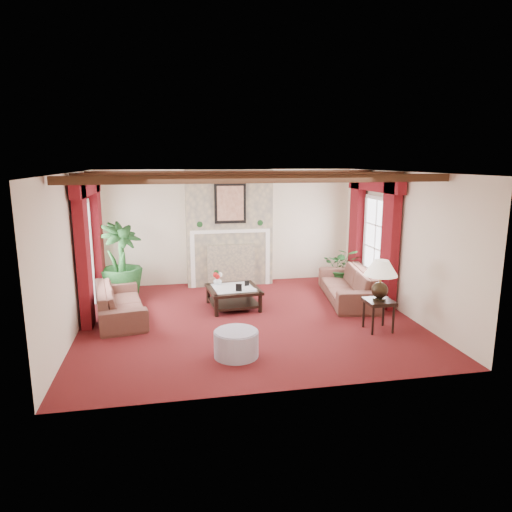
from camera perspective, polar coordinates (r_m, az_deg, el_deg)
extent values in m
plane|color=#4C0D15|center=(8.59, -0.99, -7.90)|extent=(6.00, 6.00, 0.00)
plane|color=white|center=(8.08, -1.06, 10.42)|extent=(6.00, 6.00, 0.00)
cube|color=beige|center=(10.91, -3.50, 3.67)|extent=(6.00, 0.02, 2.70)
cube|color=beige|center=(8.27, -21.96, 0.17)|extent=(0.02, 5.50, 2.70)
cube|color=beige|center=(9.22, 17.69, 1.60)|extent=(0.02, 5.50, 2.70)
imported|color=#360E1D|center=(8.94, -16.68, -4.88)|extent=(2.27, 1.27, 0.81)
imported|color=#360E1D|center=(9.82, 11.44, -2.92)|extent=(2.44, 1.35, 0.87)
imported|color=black|center=(10.15, -16.47, -2.58)|extent=(2.53, 2.54, 0.91)
imported|color=black|center=(10.84, 10.68, -1.89)|extent=(1.52, 1.55, 0.73)
cylinder|color=#938EA1|center=(7.00, -2.49, -10.92)|extent=(0.67, 0.67, 0.39)
imported|color=silver|center=(9.36, -4.83, -3.09)|extent=(0.19, 0.20, 0.17)
imported|color=black|center=(8.93, -1.59, -3.34)|extent=(0.24, 0.18, 0.31)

